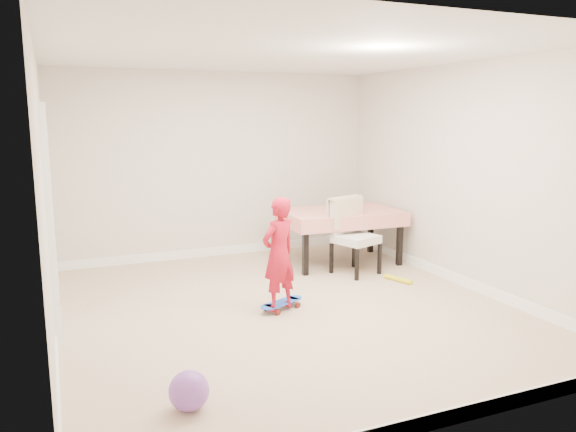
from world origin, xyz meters
name	(u,v)px	position (x,y,z in m)	size (l,w,h in m)	color
ground	(287,309)	(0.00, 0.00, 0.00)	(5.00, 5.00, 0.00)	tan
ceiling	(287,55)	(0.00, 0.00, 2.58)	(4.50, 5.00, 0.04)	silver
wall_back	(219,166)	(0.00, 2.48, 1.30)	(4.50, 0.04, 2.60)	beige
wall_front	(444,233)	(0.00, -2.48, 1.30)	(4.50, 0.04, 2.60)	beige
wall_left	(47,198)	(-2.23, 0.00, 1.30)	(0.04, 5.00, 2.60)	beige
wall_right	(463,177)	(2.23, 0.00, 1.30)	(0.04, 5.00, 2.60)	beige
door	(50,224)	(-2.22, 0.30, 1.02)	(0.10, 0.94, 2.11)	white
baseboard_back	(220,251)	(0.00, 2.49, 0.06)	(4.50, 0.02, 0.12)	white
baseboard_front	(436,420)	(0.00, -2.49, 0.06)	(4.50, 0.02, 0.12)	white
baseboard_left	(56,335)	(-2.24, 0.00, 0.06)	(0.02, 5.00, 0.12)	white
baseboard_right	(458,279)	(2.24, 0.00, 0.06)	(0.02, 5.00, 0.12)	white
dining_table	(341,237)	(1.41, 1.44, 0.37)	(1.56, 0.98, 0.73)	#B6091D
dining_chair	(356,236)	(1.33, 0.88, 0.49)	(0.53, 0.61, 0.97)	white
skateboard	(282,306)	(-0.06, 0.00, 0.04)	(0.56, 0.20, 0.08)	blue
child	(279,257)	(-0.11, -0.06, 0.58)	(0.42, 0.28, 1.16)	red
balloon	(189,391)	(-1.41, -1.63, 0.14)	(0.28, 0.28, 0.28)	purple
foam_toy	(398,279)	(1.63, 0.37, 0.03)	(0.06, 0.06, 0.40)	yellow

